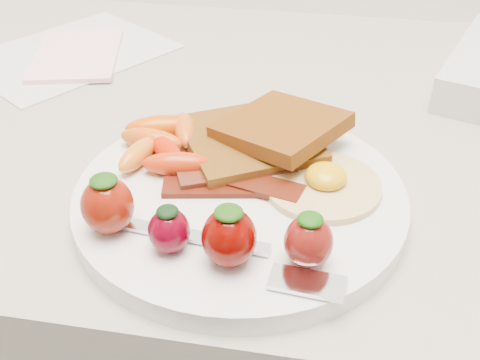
# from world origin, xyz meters

# --- Properties ---
(plate) EXTENTS (0.27, 0.27, 0.02)m
(plate) POSITION_xyz_m (-0.02, 1.54, 0.91)
(plate) COLOR white
(plate) RESTS_ON counter
(toast_lower) EXTENTS (0.15, 0.15, 0.01)m
(toast_lower) POSITION_xyz_m (-0.02, 1.61, 0.93)
(toast_lower) COLOR #40280B
(toast_lower) RESTS_ON plate
(toast_upper) EXTENTS (0.13, 0.13, 0.02)m
(toast_upper) POSITION_xyz_m (0.00, 1.61, 0.94)
(toast_upper) COLOR #3F2709
(toast_upper) RESTS_ON toast_lower
(fried_egg) EXTENTS (0.12, 0.12, 0.02)m
(fried_egg) POSITION_xyz_m (0.04, 1.56, 0.92)
(fried_egg) COLOR beige
(fried_egg) RESTS_ON plate
(bacon_strips) EXTENTS (0.12, 0.07, 0.01)m
(bacon_strips) POSITION_xyz_m (-0.03, 1.55, 0.92)
(bacon_strips) COLOR black
(bacon_strips) RESTS_ON plate
(baby_carrots) EXTENTS (0.10, 0.10, 0.02)m
(baby_carrots) POSITION_xyz_m (-0.10, 1.59, 0.93)
(baby_carrots) COLOR #C64D11
(baby_carrots) RESTS_ON plate
(strawberries) EXTENTS (0.18, 0.06, 0.05)m
(strawberries) POSITION_xyz_m (-0.04, 1.47, 0.94)
(strawberries) COLOR maroon
(strawberries) RESTS_ON plate
(fork) EXTENTS (0.18, 0.06, 0.00)m
(fork) POSITION_xyz_m (-0.01, 1.46, 0.92)
(fork) COLOR white
(fork) RESTS_ON plate
(paper_sheet) EXTENTS (0.27, 0.29, 0.00)m
(paper_sheet) POSITION_xyz_m (-0.28, 1.81, 0.90)
(paper_sheet) COLOR silver
(paper_sheet) RESTS_ON counter
(notepad) EXTENTS (0.13, 0.16, 0.01)m
(notepad) POSITION_xyz_m (-0.27, 1.79, 0.91)
(notepad) COLOR #FFC5CC
(notepad) RESTS_ON paper_sheet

